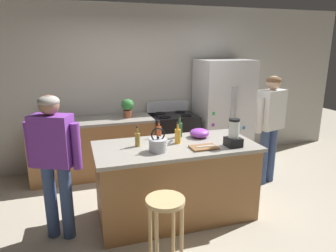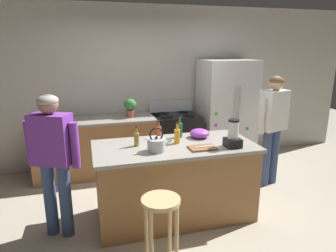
# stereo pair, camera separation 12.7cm
# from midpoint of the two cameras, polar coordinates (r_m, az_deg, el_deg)

# --- Properties ---
(ground_plane) EXTENTS (14.00, 14.00, 0.00)m
(ground_plane) POSITION_cam_midpoint_polar(r_m,az_deg,el_deg) (3.89, 2.20, -16.51)
(ground_plane) COLOR #B2A893
(back_wall) EXTENTS (8.00, 0.10, 2.70)m
(back_wall) POSITION_cam_midpoint_polar(r_m,az_deg,el_deg) (5.25, -4.14, 7.46)
(back_wall) COLOR #BCB7AD
(back_wall) RESTS_ON ground_plane
(kitchen_island) EXTENTS (1.88, 0.89, 0.92)m
(kitchen_island) POSITION_cam_midpoint_polar(r_m,az_deg,el_deg) (3.67, 2.28, -10.36)
(kitchen_island) COLOR #9E6B3D
(kitchen_island) RESTS_ON ground_plane
(back_counter_run) EXTENTS (2.00, 0.64, 0.92)m
(back_counter_run) POSITION_cam_midpoint_polar(r_m,az_deg,el_deg) (4.97, -12.12, -3.85)
(back_counter_run) COLOR #9E6B3D
(back_counter_run) RESTS_ON ground_plane
(refrigerator) EXTENTS (0.90, 0.73, 1.81)m
(refrigerator) POSITION_cam_midpoint_polar(r_m,az_deg,el_deg) (5.36, 11.67, 2.51)
(refrigerator) COLOR silver
(refrigerator) RESTS_ON ground_plane
(stove_range) EXTENTS (0.76, 0.65, 1.10)m
(stove_range) POSITION_cam_midpoint_polar(r_m,az_deg,el_deg) (5.16, 2.11, -2.69)
(stove_range) COLOR black
(stove_range) RESTS_ON ground_plane
(person_by_island_left) EXTENTS (0.57, 0.37, 1.57)m
(person_by_island_left) POSITION_cam_midpoint_polar(r_m,az_deg,el_deg) (3.33, -19.99, -4.91)
(person_by_island_left) COLOR #384C7A
(person_by_island_left) RESTS_ON ground_plane
(person_by_sink_right) EXTENTS (0.59, 0.33, 1.63)m
(person_by_sink_right) POSITION_cam_midpoint_polar(r_m,az_deg,el_deg) (4.62, 20.09, 0.94)
(person_by_sink_right) COLOR #384C7A
(person_by_sink_right) RESTS_ON ground_plane
(bar_stool) EXTENTS (0.36, 0.36, 0.70)m
(bar_stool) POSITION_cam_midpoint_polar(r_m,az_deg,el_deg) (2.86, -0.04, -16.44)
(bar_stool) COLOR tan
(bar_stool) RESTS_ON ground_plane
(potted_plant) EXTENTS (0.20, 0.20, 0.30)m
(potted_plant) POSITION_cam_midpoint_polar(r_m,az_deg,el_deg) (4.86, -6.46, 3.67)
(potted_plant) COLOR brown
(potted_plant) RESTS_ON back_counter_run
(blender_appliance) EXTENTS (0.17, 0.17, 0.32)m
(blender_appliance) POSITION_cam_midpoint_polar(r_m,az_deg,el_deg) (3.48, 13.28, -1.77)
(blender_appliance) COLOR black
(blender_appliance) RESTS_ON kitchen_island
(bottle_soda) EXTENTS (0.07, 0.07, 0.26)m
(bottle_soda) POSITION_cam_midpoint_polar(r_m,az_deg,el_deg) (3.53, 2.76, -1.86)
(bottle_soda) COLOR orange
(bottle_soda) RESTS_ON kitchen_island
(bottle_cooking_sauce) EXTENTS (0.06, 0.06, 0.22)m
(bottle_cooking_sauce) POSITION_cam_midpoint_polar(r_m,az_deg,el_deg) (3.76, -0.77, -1.04)
(bottle_cooking_sauce) COLOR #B24C26
(bottle_cooking_sauce) RESTS_ON kitchen_island
(bottle_olive_oil) EXTENTS (0.07, 0.07, 0.28)m
(bottle_olive_oil) POSITION_cam_midpoint_polar(r_m,az_deg,el_deg) (3.77, 3.20, -0.66)
(bottle_olive_oil) COLOR #2D6638
(bottle_olive_oil) RESTS_ON kitchen_island
(bottle_vinegar) EXTENTS (0.06, 0.06, 0.24)m
(bottle_vinegar) POSITION_cam_midpoint_polar(r_m,az_deg,el_deg) (3.45, -4.94, -2.44)
(bottle_vinegar) COLOR olive
(bottle_vinegar) RESTS_ON kitchen_island
(mixing_bowl) EXTENTS (0.25, 0.25, 0.11)m
(mixing_bowl) POSITION_cam_midpoint_polar(r_m,az_deg,el_deg) (3.79, 6.97, -1.38)
(mixing_bowl) COLOR purple
(mixing_bowl) RESTS_ON kitchen_island
(tea_kettle) EXTENTS (0.28, 0.20, 0.27)m
(tea_kettle) POSITION_cam_midpoint_polar(r_m,az_deg,el_deg) (3.27, -1.08, -3.51)
(tea_kettle) COLOR #B7BABF
(tea_kettle) RESTS_ON kitchen_island
(cutting_board) EXTENTS (0.30, 0.20, 0.02)m
(cutting_board) POSITION_cam_midpoint_polar(r_m,az_deg,el_deg) (3.39, 7.66, -4.14)
(cutting_board) COLOR brown
(cutting_board) RESTS_ON kitchen_island
(chef_knife) EXTENTS (0.22, 0.03, 0.01)m
(chef_knife) POSITION_cam_midpoint_polar(r_m,az_deg,el_deg) (3.40, 7.98, -3.90)
(chef_knife) COLOR #B7BABF
(chef_knife) RESTS_ON cutting_board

